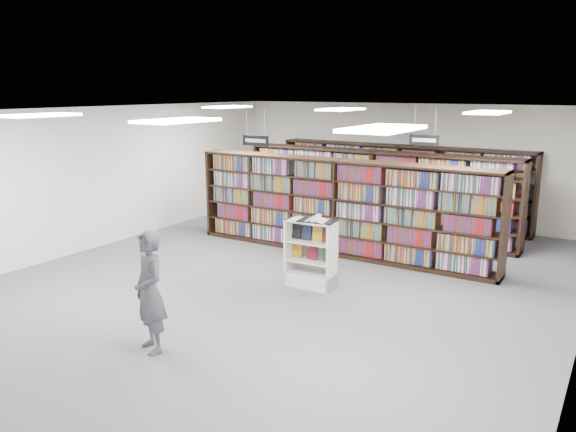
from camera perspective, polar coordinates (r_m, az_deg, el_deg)
The scene contains 19 objects.
floor at distance 10.91m, azimuth 0.33°, elevation -6.38°, with size 12.00×12.00×0.00m, color #56565C.
ceiling at distance 10.31m, azimuth 0.35°, elevation 10.67°, with size 10.00×12.00×0.10m, color silver.
wall_back at distance 15.86m, azimuth 11.76°, elevation 5.36°, with size 10.00×0.10×3.20m, color white.
wall_left at distance 13.74m, azimuth -17.80°, elevation 3.89°, with size 0.10×12.00×3.20m, color white.
bookshelf_row_near at distance 12.32m, azimuth 5.19°, elevation 0.88°, with size 7.00×0.60×2.10m.
bookshelf_row_mid at distance 14.10m, azimuth 8.84°, elevation 2.31°, with size 7.00×0.60×2.10m.
bookshelf_row_far at distance 15.66m, azimuth 11.29°, elevation 3.25°, with size 7.00×0.60×2.10m.
aisle_sign_left at distance 12.01m, azimuth -3.31°, elevation 7.75°, with size 0.65×0.02×0.80m.
aisle_sign_right at distance 12.46m, azimuth 13.66°, elevation 7.60°, with size 0.65×0.02×0.80m.
aisle_sign_center at distance 15.03m, azimuth 8.78°, elevation 8.64°, with size 0.65×0.02×0.80m.
troffer_front_left at distance 10.19m, azimuth -23.87°, elevation 9.34°, with size 0.60×1.20×0.04m, color white.
troffer_front_center at distance 7.91m, azimuth -11.20°, elevation 9.48°, with size 0.60×1.20×0.04m, color white.
troffer_front_right at distance 6.27m, azimuth 9.62°, elevation 8.74°, with size 0.60×1.20×0.04m, color white.
troffer_back_left at distance 13.66m, azimuth -6.15°, elevation 10.96°, with size 0.60×1.20×0.04m, color white.
troffer_back_center at distance 12.06m, azimuth 5.40°, elevation 10.74°, with size 0.60×1.20×0.04m, color white.
troffer_back_right at distance 11.06m, azimuth 19.66°, elevation 9.88°, with size 0.60×1.20×0.04m, color white.
endcap_display at distance 10.39m, azimuth 2.42°, elevation -4.82°, with size 0.92×0.49×1.26m.
open_book at distance 10.07m, azimuth 2.90°, elevation -0.38°, with size 0.70×0.46×0.13m.
shopper at distance 7.99m, azimuth -13.89°, elevation -7.48°, with size 0.63×0.42×1.74m, color #544F5A.
Camera 1 is at (5.37, -8.79, 3.59)m, focal length 35.00 mm.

